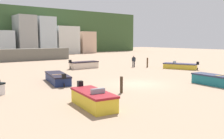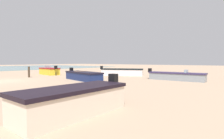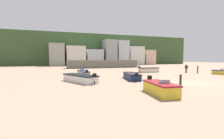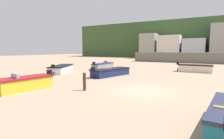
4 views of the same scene
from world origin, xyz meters
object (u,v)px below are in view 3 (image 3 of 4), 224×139
at_px(boat_white_1, 80,78).
at_px(boat_cream_3, 149,70).
at_px(mooring_post_mid_beach, 180,81).
at_px(boat_grey_6, 83,73).
at_px(mooring_post_near_water, 198,69).
at_px(beach_walker_foreground, 186,68).
at_px(boat_navy_5, 132,76).
at_px(boat_yellow_4, 160,88).

xyz_separation_m(boat_white_1, boat_cream_3, (14.32, 8.32, 0.04)).
bearing_deg(mooring_post_mid_beach, boat_grey_6, 117.30).
bearing_deg(boat_cream_3, mooring_post_near_water, 61.34).
relative_size(boat_cream_3, mooring_post_near_water, 3.10).
xyz_separation_m(mooring_post_near_water, beach_walker_foreground, (-1.24, 1.48, 0.28)).
xyz_separation_m(mooring_post_mid_beach, beach_walker_foreground, (12.26, 12.08, 0.35)).
distance_m(boat_navy_5, mooring_post_mid_beach, 7.06).
height_order(boat_white_1, boat_cream_3, boat_cream_3).
xyz_separation_m(boat_yellow_4, boat_navy_5, (1.83, 8.70, -0.06)).
distance_m(boat_cream_3, beach_walker_foreground, 7.12).
distance_m(boat_navy_5, boat_grey_6, 8.72).
distance_m(boat_white_1, beach_walker_foreground, 21.61).
relative_size(boat_cream_3, beach_walker_foreground, 2.58).
xyz_separation_m(boat_white_1, mooring_post_mid_beach, (8.61, -6.51, 0.16)).
bearing_deg(mooring_post_near_water, mooring_post_mid_beach, -141.87).
xyz_separation_m(boat_navy_5, mooring_post_near_water, (15.33, 3.78, 0.26)).
relative_size(boat_white_1, boat_navy_5, 1.04).
xyz_separation_m(boat_white_1, boat_navy_5, (6.78, 0.31, -0.03)).
bearing_deg(mooring_post_mid_beach, boat_navy_5, 104.98).
bearing_deg(boat_grey_6, boat_navy_5, -54.99).
xyz_separation_m(boat_grey_6, mooring_post_mid_beach, (7.10, -13.76, 0.21)).
relative_size(boat_navy_5, boat_grey_6, 0.96).
bearing_deg(boat_cream_3, beach_walker_foreground, 67.08).
distance_m(boat_grey_6, mooring_post_mid_beach, 15.49).
relative_size(boat_yellow_4, beach_walker_foreground, 2.44).
bearing_deg(boat_navy_5, boat_white_1, -164.50).
relative_size(boat_yellow_4, mooring_post_near_water, 2.94).
bearing_deg(boat_grey_6, boat_yellow_4, -79.82).
bearing_deg(boat_white_1, mooring_post_mid_beach, -63.01).
height_order(mooring_post_mid_beach, beach_walker_foreground, beach_walker_foreground).
bearing_deg(boat_cream_3, boat_white_1, -60.00).
bearing_deg(boat_white_1, mooring_post_near_water, -15.42).
xyz_separation_m(boat_cream_3, boat_grey_6, (-12.82, -1.07, -0.09)).
height_order(boat_yellow_4, boat_grey_6, boat_yellow_4).
relative_size(boat_yellow_4, mooring_post_mid_beach, 3.29).
bearing_deg(mooring_post_near_water, boat_white_1, -169.51).
bearing_deg(boat_yellow_4, boat_white_1, -51.65).
relative_size(boat_navy_5, mooring_post_near_water, 3.82).
relative_size(boat_grey_6, mooring_post_near_water, 3.97).
distance_m(mooring_post_near_water, beach_walker_foreground, 1.95).
distance_m(boat_white_1, mooring_post_mid_beach, 10.79).
bearing_deg(mooring_post_mid_beach, boat_cream_3, 68.92).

